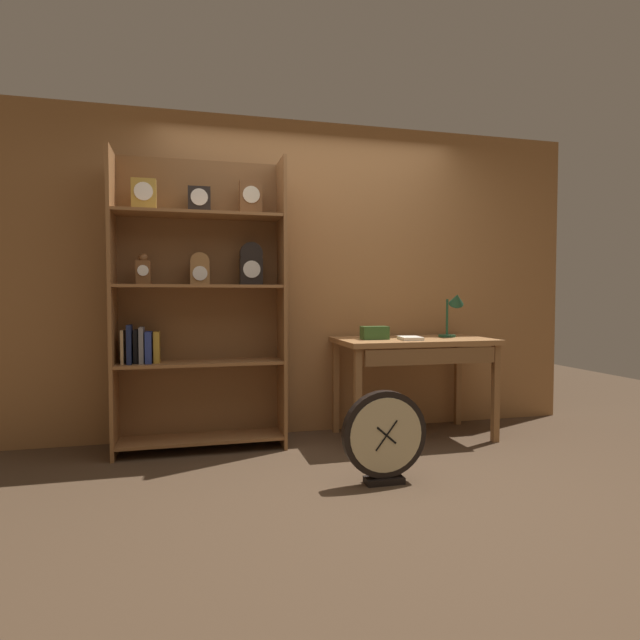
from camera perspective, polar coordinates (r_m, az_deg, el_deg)
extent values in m
plane|color=#4C3826|center=(3.29, 4.56, -17.75)|extent=(10.00, 10.00, 0.00)
cube|color=#9E6B3D|center=(4.39, -1.08, 4.63)|extent=(4.80, 0.05, 2.60)
cube|color=brown|center=(3.95, -21.84, 1.61)|extent=(0.02, 0.33, 2.18)
cube|color=brown|center=(3.97, -4.22, 1.79)|extent=(0.03, 0.33, 2.18)
cube|color=brown|center=(4.07, -13.05, 1.75)|extent=(1.24, 0.01, 2.18)
cube|color=brown|center=(4.05, -12.86, -12.59)|extent=(1.19, 0.32, 0.02)
cube|color=brown|center=(3.94, -12.94, -4.62)|extent=(1.19, 0.32, 0.02)
cube|color=brown|center=(3.91, -13.03, 3.63)|extent=(1.19, 0.32, 0.02)
cube|color=brown|center=(3.96, -13.10, 11.22)|extent=(1.19, 0.32, 0.02)
cube|color=#B28C38|center=(3.98, -18.79, 12.90)|extent=(0.17, 0.07, 0.22)
cylinder|color=white|center=(3.94, -18.85, 13.26)|extent=(0.13, 0.01, 0.13)
cube|color=brown|center=(3.92, -18.84, 4.96)|extent=(0.10, 0.07, 0.17)
sphere|color=brown|center=(3.93, -18.86, 6.46)|extent=(0.07, 0.07, 0.07)
cylinder|color=white|center=(3.88, -18.89, 5.18)|extent=(0.08, 0.01, 0.08)
cube|color=black|center=(3.99, -13.15, 12.68)|extent=(0.16, 0.11, 0.19)
cylinder|color=silver|center=(3.94, -13.13, 13.05)|extent=(0.12, 0.01, 0.12)
cube|color=olive|center=(3.93, -13.07, 4.83)|extent=(0.14, 0.10, 0.14)
cylinder|color=olive|center=(3.93, -13.08, 6.22)|extent=(0.14, 0.10, 0.14)
cylinder|color=silver|center=(3.88, -13.06, 5.03)|extent=(0.11, 0.01, 0.11)
cube|color=brown|center=(4.02, -7.64, 13.11)|extent=(0.16, 0.09, 0.25)
cylinder|color=silver|center=(3.97, -7.56, 13.52)|extent=(0.13, 0.01, 0.13)
cube|color=black|center=(3.95, -7.58, 5.29)|extent=(0.17, 0.07, 0.20)
cylinder|color=black|center=(3.96, -7.59, 7.25)|extent=(0.17, 0.07, 0.17)
cylinder|color=silver|center=(3.91, -7.51, 5.56)|extent=(0.13, 0.01, 0.13)
cube|color=tan|center=(3.96, -20.84, -2.77)|extent=(0.02, 0.16, 0.24)
cube|color=#19234C|center=(3.93, -20.21, -2.54)|extent=(0.03, 0.13, 0.28)
cube|color=black|center=(3.96, -19.55, -2.75)|extent=(0.03, 0.12, 0.24)
cube|color=slate|center=(3.94, -19.00, -2.64)|extent=(0.03, 0.15, 0.26)
cube|color=navy|center=(3.92, -18.32, -2.88)|extent=(0.04, 0.13, 0.23)
cube|color=#B78C2D|center=(3.94, -17.50, -2.86)|extent=(0.04, 0.13, 0.23)
cube|color=#9E6B3D|center=(4.26, 10.21, -2.27)|extent=(1.24, 0.69, 0.04)
cube|color=olive|center=(3.84, 4.18, -8.83)|extent=(0.05, 0.05, 0.77)
cube|color=olive|center=(4.33, 18.74, -7.66)|extent=(0.05, 0.05, 0.77)
cube|color=olive|center=(4.40, 1.74, -7.37)|extent=(0.05, 0.05, 0.77)
cube|color=olive|center=(4.83, 14.91, -6.56)|extent=(0.05, 0.05, 0.77)
cube|color=brown|center=(3.98, 12.14, -3.93)|extent=(1.05, 0.03, 0.12)
cylinder|color=#1E472D|center=(4.46, 13.77, -1.70)|extent=(0.14, 0.14, 0.02)
cylinder|color=#1E472D|center=(4.45, 13.80, 0.33)|extent=(0.02, 0.02, 0.30)
cone|color=#1E472D|center=(4.44, 14.80, 2.23)|extent=(0.16, 0.19, 0.15)
cube|color=#2D5123|center=(4.11, 6.02, -1.42)|extent=(0.21, 0.11, 0.10)
cube|color=silver|center=(4.12, 9.91, -1.98)|extent=(0.19, 0.24, 0.02)
cube|color=black|center=(3.34, 7.05, -17.06)|extent=(0.24, 0.11, 0.04)
cylinder|color=black|center=(3.26, 7.08, -12.32)|extent=(0.53, 0.06, 0.53)
cylinder|color=#C6B78C|center=(3.23, 7.31, -12.47)|extent=(0.46, 0.01, 0.46)
cube|color=black|center=(3.22, 7.33, -12.48)|extent=(0.13, 0.01, 0.11)
cube|color=black|center=(3.22, 7.34, -12.49)|extent=(0.14, 0.01, 0.18)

